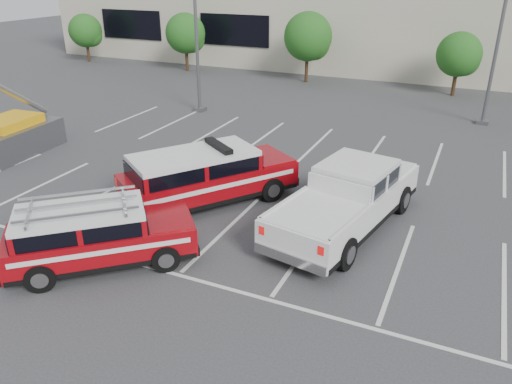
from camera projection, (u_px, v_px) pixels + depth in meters
ground at (227, 229)px, 15.96m from camera, size 120.00×120.00×0.00m
stall_markings at (279, 179)px, 19.68m from camera, size 23.00×15.00×0.01m
convention_building at (409, 5)px, 40.32m from camera, size 60.00×16.99×13.20m
tree_far_left at (87, 32)px, 42.56m from camera, size 2.77×2.77×3.99m
tree_left at (187, 35)px, 38.68m from camera, size 3.07×3.07×4.42m
tree_mid_left at (309, 38)px, 34.80m from camera, size 3.37×3.37×4.85m
tree_mid_right at (460, 56)px, 31.25m from camera, size 2.77×2.77×3.99m
light_pole_left at (196, 17)px, 26.76m from camera, size 0.90×0.60×10.24m
light_pole_mid at (502, 21)px, 24.42m from camera, size 0.90×0.60×10.24m
fire_chief_suv at (207, 180)px, 17.41m from camera, size 5.28×6.20×2.12m
white_pickup at (347, 204)px, 15.76m from camera, size 3.52×6.96×2.04m
ladder_suv at (98, 239)px, 13.82m from camera, size 5.06×4.79×1.98m
utility_rig at (9, 137)px, 22.20m from camera, size 3.62×4.42×3.62m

